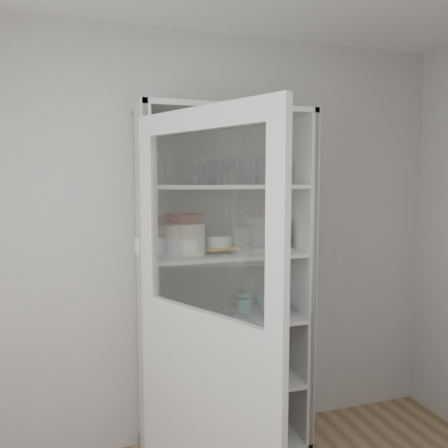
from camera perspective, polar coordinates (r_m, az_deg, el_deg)
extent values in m
cube|color=beige|center=(2.78, -5.34, -2.33)|extent=(3.60, 0.02, 2.60)
cube|color=silver|center=(2.56, -10.53, -8.76)|extent=(0.03, 0.45, 2.10)
cube|color=silver|center=(2.84, 9.45, -7.34)|extent=(0.03, 0.45, 2.10)
cube|color=#676456|center=(2.86, -1.28, -7.19)|extent=(1.00, 0.03, 2.10)
cube|color=silver|center=(2.62, 0.00, 14.46)|extent=(1.00, 0.45, 0.03)
cube|color=silver|center=(3.06, 0.00, -26.85)|extent=(1.00, 0.45, 0.08)
cube|color=silver|center=(2.85, 0.10, -20.02)|extent=(0.94, 0.42, 0.02)
cube|color=silver|center=(2.70, 0.10, -12.33)|extent=(0.94, 0.42, 0.02)
cube|color=silver|center=(2.61, 0.10, -3.93)|extent=(0.94, 0.42, 0.02)
cube|color=silver|center=(2.57, 0.10, 4.90)|extent=(0.94, 0.42, 0.02)
cube|color=silver|center=(2.22, -2.50, -25.06)|extent=(0.46, 0.81, 1.10)
cube|color=silver|center=(1.93, -2.68, 13.65)|extent=(0.46, 0.81, 0.10)
cube|color=silver|center=(2.23, -9.74, 0.88)|extent=(0.08, 0.10, 0.80)
cube|color=silver|center=(1.65, 7.05, -0.68)|extent=(0.08, 0.10, 0.80)
cube|color=silver|center=(1.92, -2.62, 0.22)|extent=(0.35, 0.64, 0.78)
cylinder|color=silver|center=(2.34, -8.52, 6.89)|extent=(0.09, 0.09, 0.15)
cylinder|color=silver|center=(2.40, -1.70, 6.69)|extent=(0.08, 0.08, 0.13)
cylinder|color=silver|center=(2.44, -0.98, 6.72)|extent=(0.08, 0.08, 0.14)
cylinder|color=silver|center=(2.39, -2.52, 6.97)|extent=(0.09, 0.09, 0.15)
cylinder|color=silver|center=(2.45, 2.75, 6.66)|extent=(0.08, 0.08, 0.13)
cylinder|color=silver|center=(2.53, 3.64, 6.72)|extent=(0.08, 0.08, 0.14)
cylinder|color=silver|center=(2.59, 6.71, 6.67)|extent=(0.09, 0.09, 0.14)
cylinder|color=silver|center=(2.47, -8.98, 6.58)|extent=(0.09, 0.09, 0.13)
cylinder|color=silver|center=(2.56, -3.46, 6.85)|extent=(0.09, 0.09, 0.15)
cylinder|color=silver|center=(2.59, -1.38, 6.83)|extent=(0.08, 0.08, 0.15)
cylinder|color=silver|center=(2.55, -1.00, 6.67)|extent=(0.08, 0.08, 0.14)
cylinder|color=silver|center=(2.66, 3.09, 6.66)|extent=(0.09, 0.09, 0.14)
cylinder|color=white|center=(2.52, -5.03, -2.73)|extent=(0.23, 0.23, 0.11)
cylinder|color=white|center=(2.61, -9.23, -2.66)|extent=(0.21, 0.21, 0.10)
cylinder|color=beige|center=(2.51, -5.05, -0.68)|extent=(0.26, 0.26, 0.07)
imported|color=maroon|center=(2.50, -5.06, 0.72)|extent=(0.23, 0.23, 0.05)
cylinder|color=silver|center=(2.62, -0.72, -3.44)|extent=(0.39, 0.39, 0.02)
cube|color=yellow|center=(2.62, -0.72, -3.10)|extent=(0.22, 0.22, 0.01)
cylinder|color=white|center=(2.61, -0.72, -2.23)|extent=(0.16, 0.16, 0.07)
cylinder|color=silver|center=(2.74, 7.28, -1.60)|extent=(0.12, 0.12, 0.16)
imported|color=#1F1396|center=(2.72, 6.74, -11.02)|extent=(0.15, 0.15, 0.09)
imported|color=teal|center=(2.86, 5.36, -10.12)|extent=(0.12, 0.12, 0.10)
imported|color=white|center=(2.69, 7.08, -11.24)|extent=(0.12, 0.12, 0.08)
cylinder|color=teal|center=(2.78, 2.69, -10.56)|extent=(0.09, 0.09, 0.09)
ellipsoid|color=teal|center=(2.77, 2.69, -9.45)|extent=(0.09, 0.09, 0.02)
cylinder|color=#ACACB9|center=(2.59, -4.54, -12.38)|extent=(0.11, 0.11, 0.04)
cylinder|color=white|center=(2.60, -8.59, -11.24)|extent=(0.12, 0.12, 0.14)
imported|color=beige|center=(2.82, -2.09, -19.23)|extent=(0.28, 0.28, 0.08)
cube|color=#9E9FAE|center=(2.86, 2.17, -18.92)|extent=(0.26, 0.23, 0.07)
cylinder|color=silver|center=(2.60, 8.41, 6.68)|extent=(0.07, 0.07, 0.14)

